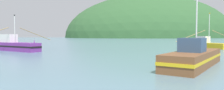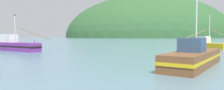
# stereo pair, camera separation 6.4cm
# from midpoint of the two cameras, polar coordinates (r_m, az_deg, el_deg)

# --- Properties ---
(hill_far_left) EXTENTS (206.34, 165.07, 102.20)m
(hill_far_left) POSITION_cam_midpoint_polar(r_m,az_deg,el_deg) (266.03, 10.31, 2.02)
(hill_far_left) COLOR #2D562D
(hill_far_left) RESTS_ON ground
(fishing_boat_purple) EXTENTS (11.88, 10.62, 6.25)m
(fishing_boat_purple) POSITION_cam_midpoint_polar(r_m,az_deg,el_deg) (40.37, -24.99, -0.07)
(fishing_boat_purple) COLOR #6B2D84
(fishing_boat_purple) RESTS_ON ground
(fishing_boat_brown) EXTENTS (10.05, 8.91, 6.90)m
(fishing_boat_brown) POSITION_cam_midpoint_polar(r_m,az_deg,el_deg) (19.55, 21.43, -3.13)
(fishing_boat_brown) COLOR brown
(fishing_boat_brown) RESTS_ON ground
(fishing_boat_yellow) EXTENTS (16.22, 9.45, 7.38)m
(fishing_boat_yellow) POSITION_cam_midpoint_polar(r_m,az_deg,el_deg) (48.79, 24.58, 0.18)
(fishing_boat_yellow) COLOR gold
(fishing_boat_yellow) RESTS_ON ground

